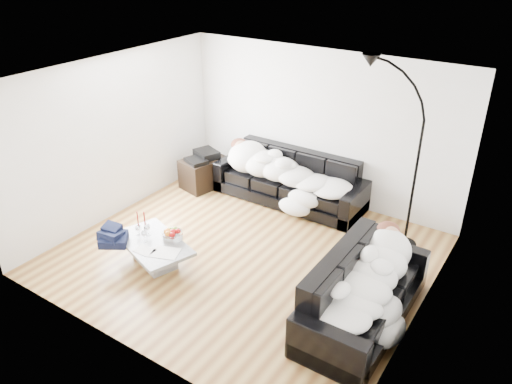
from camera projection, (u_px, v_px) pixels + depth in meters
The scene contains 24 objects.
ground at pixel (245, 254), 7.31m from camera, with size 5.00×5.00×0.00m, color brown.
wall_back at pixel (320, 127), 8.38m from camera, with size 5.00×0.02×2.60m, color silver.
wall_left at pixel (115, 137), 7.95m from camera, with size 0.02×4.50×2.60m, color silver.
wall_right at pixel (430, 228), 5.49m from camera, with size 0.02×4.50×2.60m, color silver.
ceiling at pixel (243, 78), 6.12m from camera, with size 5.00×5.00×0.00m, color white.
sofa_back at pixel (289, 179), 8.59m from camera, with size 2.64×0.91×0.86m, color black.
sofa_right at pixel (365, 290), 5.89m from camera, with size 2.13×0.91×0.86m, color black.
sleeper_back at pixel (288, 168), 8.46m from camera, with size 2.23×0.77×0.45m, color white, non-canonical shape.
sleeper_right at pixel (366, 276), 5.79m from camera, with size 1.83×0.77×0.45m, color white, non-canonical shape.
teal_cushion at pixel (383, 243), 6.28m from camera, with size 0.36×0.30×0.20m, color #0B4D46.
coffee_table at pixel (154, 253), 7.05m from camera, with size 1.19×0.70×0.35m, color #939699.
fruit_bowl at pixel (173, 234), 7.00m from camera, with size 0.29×0.29×0.18m, color white.
wine_glass_a at pixel (148, 230), 7.09m from camera, with size 0.08×0.08×0.18m, color white.
wine_glass_b at pixel (138, 230), 7.10m from camera, with size 0.06×0.06×0.15m, color white.
wine_glass_c at pixel (144, 236), 6.94m from camera, with size 0.08×0.08×0.18m, color white.
candle_left at pixel (138, 219), 7.28m from camera, with size 0.05×0.05×0.25m, color maroon.
candle_right at pixel (145, 220), 7.25m from camera, with size 0.05×0.05×0.27m, color maroon.
newspaper_a at pixel (165, 252), 6.73m from camera, with size 0.37×0.28×0.01m, color silver.
newspaper_b at pixel (145, 250), 6.77m from camera, with size 0.28×0.20×0.01m, color silver.
navy_jacket at pixel (113, 230), 6.91m from camera, with size 0.40×0.33×0.20m, color black, non-canonical shape.
shoes at pixel (367, 296), 6.40m from camera, with size 0.39×0.28×0.09m, color #472311, non-canonical shape.
av_cabinet at pixel (204, 173), 9.19m from camera, with size 0.55×0.79×0.55m, color black.
stereo at pixel (203, 156), 9.03m from camera, with size 0.44×0.34×0.13m, color black.
floor_lamp at pixel (416, 172), 6.99m from camera, with size 0.88×0.35×2.41m, color black, non-canonical shape.
Camera 1 is at (3.50, -4.97, 4.17)m, focal length 35.00 mm.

